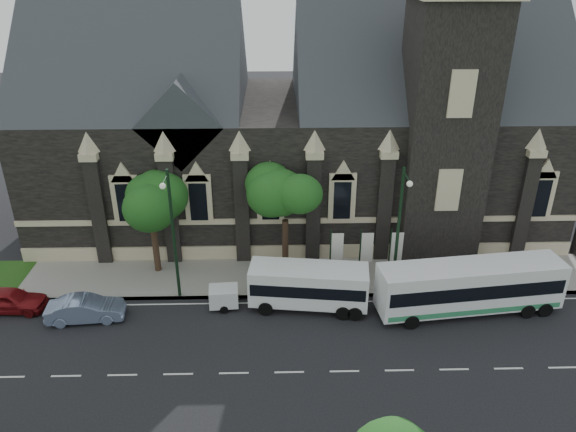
{
  "coord_description": "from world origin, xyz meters",
  "views": [
    {
      "loc": [
        2.37,
        -23.04,
        20.75
      ],
      "look_at": [
        3.08,
        6.0,
        6.49
      ],
      "focal_mm": 34.38,
      "sensor_mm": 36.0,
      "label": 1
    }
  ],
  "objects_px": {
    "tree_walk_left": "(153,197)",
    "banner_flag_center": "(364,250)",
    "car_far_red": "(10,300)",
    "sedan": "(86,309)",
    "shuttle_bus": "(309,285)",
    "box_trailer": "(224,296)",
    "tree_walk_right": "(288,194)",
    "street_lamp_near": "(399,227)",
    "banner_flag_left": "(335,251)",
    "tour_coach": "(470,286)",
    "street_lamp_mid": "(172,230)",
    "banner_flag_right": "(394,250)"
  },
  "relations": [
    {
      "from": "tree_walk_left",
      "to": "banner_flag_center",
      "type": "bearing_deg",
      "value": -6.89
    },
    {
      "from": "car_far_red",
      "to": "banner_flag_center",
      "type": "bearing_deg",
      "value": -80.3
    },
    {
      "from": "tree_walk_left",
      "to": "sedan",
      "type": "bearing_deg",
      "value": -122.17
    },
    {
      "from": "banner_flag_center",
      "to": "shuttle_bus",
      "type": "distance_m",
      "value": 4.93
    },
    {
      "from": "box_trailer",
      "to": "sedan",
      "type": "bearing_deg",
      "value": -176.73
    },
    {
      "from": "tree_walk_left",
      "to": "sedan",
      "type": "relative_size",
      "value": 1.64
    },
    {
      "from": "tree_walk_right",
      "to": "street_lamp_near",
      "type": "relative_size",
      "value": 0.87
    },
    {
      "from": "banner_flag_left",
      "to": "tree_walk_left",
      "type": "bearing_deg",
      "value": 171.98
    },
    {
      "from": "banner_flag_left",
      "to": "car_far_red",
      "type": "relative_size",
      "value": 0.9
    },
    {
      "from": "box_trailer",
      "to": "car_far_red",
      "type": "relative_size",
      "value": 0.6
    },
    {
      "from": "banner_flag_center",
      "to": "tour_coach",
      "type": "relative_size",
      "value": 0.34
    },
    {
      "from": "sedan",
      "to": "street_lamp_mid",
      "type": "bearing_deg",
      "value": -74.77
    },
    {
      "from": "tree_walk_left",
      "to": "banner_flag_center",
      "type": "distance_m",
      "value": 14.58
    },
    {
      "from": "banner_flag_center",
      "to": "sedan",
      "type": "relative_size",
      "value": 0.86
    },
    {
      "from": "street_lamp_mid",
      "to": "banner_flag_left",
      "type": "distance_m",
      "value": 10.81
    },
    {
      "from": "tree_walk_left",
      "to": "shuttle_bus",
      "type": "relative_size",
      "value": 1.0
    },
    {
      "from": "banner_flag_left",
      "to": "banner_flag_right",
      "type": "bearing_deg",
      "value": 0.0
    },
    {
      "from": "street_lamp_mid",
      "to": "sedan",
      "type": "xyz_separation_m",
      "value": [
        -5.37,
        -2.06,
        -4.35
      ]
    },
    {
      "from": "box_trailer",
      "to": "car_far_red",
      "type": "bearing_deg",
      "value": 175.74
    },
    {
      "from": "tour_coach",
      "to": "box_trailer",
      "type": "xyz_separation_m",
      "value": [
        -15.33,
        0.81,
        -1.04
      ]
    },
    {
      "from": "street_lamp_near",
      "to": "sedan",
      "type": "height_order",
      "value": "street_lamp_near"
    },
    {
      "from": "sedan",
      "to": "car_far_red",
      "type": "relative_size",
      "value": 1.05
    },
    {
      "from": "tour_coach",
      "to": "car_far_red",
      "type": "distance_m",
      "value": 28.78
    },
    {
      "from": "box_trailer",
      "to": "sedan",
      "type": "relative_size",
      "value": 0.57
    },
    {
      "from": "shuttle_bus",
      "to": "sedan",
      "type": "height_order",
      "value": "shuttle_bus"
    },
    {
      "from": "tree_walk_left",
      "to": "car_far_red",
      "type": "distance_m",
      "value": 10.95
    },
    {
      "from": "tour_coach",
      "to": "sedan",
      "type": "xyz_separation_m",
      "value": [
        -23.7,
        -0.3,
        -1.07
      ]
    },
    {
      "from": "tree_walk_left",
      "to": "banner_flag_right",
      "type": "height_order",
      "value": "tree_walk_left"
    },
    {
      "from": "tree_walk_right",
      "to": "sedan",
      "type": "bearing_deg",
      "value": -155.69
    },
    {
      "from": "banner_flag_right",
      "to": "tour_coach",
      "type": "height_order",
      "value": "banner_flag_right"
    },
    {
      "from": "street_lamp_near",
      "to": "street_lamp_mid",
      "type": "bearing_deg",
      "value": 180.0
    },
    {
      "from": "street_lamp_near",
      "to": "tree_walk_right",
      "type": "bearing_deg",
      "value": 151.94
    },
    {
      "from": "tree_walk_left",
      "to": "box_trailer",
      "type": "height_order",
      "value": "tree_walk_left"
    },
    {
      "from": "street_lamp_mid",
      "to": "banner_flag_left",
      "type": "bearing_deg",
      "value": 10.5
    },
    {
      "from": "banner_flag_right",
      "to": "street_lamp_near",
      "type": "bearing_deg",
      "value": -98.56
    },
    {
      "from": "banner_flag_left",
      "to": "street_lamp_mid",
      "type": "bearing_deg",
      "value": -169.5
    },
    {
      "from": "banner_flag_left",
      "to": "tour_coach",
      "type": "height_order",
      "value": "banner_flag_left"
    },
    {
      "from": "shuttle_bus",
      "to": "banner_flag_center",
      "type": "bearing_deg",
      "value": 43.92
    },
    {
      "from": "banner_flag_left",
      "to": "tour_coach",
      "type": "distance_m",
      "value": 8.86
    },
    {
      "from": "tree_walk_right",
      "to": "car_far_red",
      "type": "distance_m",
      "value": 18.9
    },
    {
      "from": "banner_flag_left",
      "to": "banner_flag_center",
      "type": "xyz_separation_m",
      "value": [
        2.0,
        0.0,
        0.0
      ]
    },
    {
      "from": "banner_flag_left",
      "to": "car_far_red",
      "type": "distance_m",
      "value": 20.96
    },
    {
      "from": "tour_coach",
      "to": "car_far_red",
      "type": "bearing_deg",
      "value": 171.45
    },
    {
      "from": "tree_walk_left",
      "to": "banner_flag_left",
      "type": "height_order",
      "value": "tree_walk_left"
    },
    {
      "from": "shuttle_bus",
      "to": "banner_flag_left",
      "type": "bearing_deg",
      "value": 64.04
    },
    {
      "from": "tree_walk_right",
      "to": "box_trailer",
      "type": "relative_size",
      "value": 2.93
    },
    {
      "from": "tree_walk_right",
      "to": "street_lamp_mid",
      "type": "bearing_deg",
      "value": -153.35
    },
    {
      "from": "banner_flag_center",
      "to": "car_far_red",
      "type": "bearing_deg",
      "value": -172.8
    },
    {
      "from": "banner_flag_center",
      "to": "street_lamp_near",
      "type": "bearing_deg",
      "value": -48.07
    },
    {
      "from": "tree_walk_left",
      "to": "sedan",
      "type": "height_order",
      "value": "tree_walk_left"
    }
  ]
}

